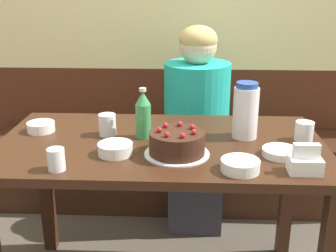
# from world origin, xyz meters

# --- Properties ---
(back_wall) EXTENTS (4.80, 0.04, 2.50)m
(back_wall) POSITION_xyz_m (0.00, 1.05, 1.25)
(back_wall) COLOR #4C2314
(back_wall) RESTS_ON ground_plane
(bench_seat) EXTENTS (2.19, 0.38, 0.45)m
(bench_seat) POSITION_xyz_m (0.00, 0.83, 0.22)
(bench_seat) COLOR #381E11
(bench_seat) RESTS_ON ground_plane
(dining_table) EXTENTS (1.33, 0.72, 0.75)m
(dining_table) POSITION_xyz_m (0.00, 0.00, 0.64)
(dining_table) COLOR #381E11
(dining_table) RESTS_ON ground_plane
(birthday_cake) EXTENTS (0.25, 0.25, 0.11)m
(birthday_cake) POSITION_xyz_m (0.07, -0.13, 0.79)
(birthday_cake) COLOR white
(birthday_cake) RESTS_ON dining_table
(water_pitcher) EXTENTS (0.10, 0.10, 0.23)m
(water_pitcher) POSITION_xyz_m (0.35, 0.07, 0.86)
(water_pitcher) COLOR white
(water_pitcher) RESTS_ON dining_table
(soju_bottle) EXTENTS (0.06, 0.06, 0.21)m
(soju_bottle) POSITION_xyz_m (-0.07, 0.04, 0.85)
(soju_bottle) COLOR #388E4C
(soju_bottle) RESTS_ON dining_table
(napkin_holder) EXTENTS (0.11, 0.08, 0.11)m
(napkin_holder) POSITION_xyz_m (0.51, -0.27, 0.78)
(napkin_holder) COLOR white
(napkin_holder) RESTS_ON dining_table
(bowl_soup_white) EXTENTS (0.13, 0.13, 0.04)m
(bowl_soup_white) POSITION_xyz_m (-0.16, -0.14, 0.77)
(bowl_soup_white) COLOR white
(bowl_soup_white) RESTS_ON dining_table
(bowl_rice_small) EXTENTS (0.13, 0.13, 0.04)m
(bowl_rice_small) POSITION_xyz_m (0.29, -0.26, 0.77)
(bowl_rice_small) COLOR white
(bowl_rice_small) RESTS_ON dining_table
(bowl_side_dish) EXTENTS (0.14, 0.14, 0.03)m
(bowl_side_dish) POSITION_xyz_m (0.46, -0.12, 0.76)
(bowl_side_dish) COLOR white
(bowl_side_dish) RESTS_ON dining_table
(bowl_sauce_shallow) EXTENTS (0.12, 0.12, 0.04)m
(bowl_sauce_shallow) POSITION_xyz_m (-0.53, 0.10, 0.77)
(bowl_sauce_shallow) COLOR white
(bowl_sauce_shallow) RESTS_ON dining_table
(glass_water_tall) EXTENTS (0.08, 0.08, 0.08)m
(glass_water_tall) POSITION_xyz_m (0.58, 0.04, 0.79)
(glass_water_tall) COLOR silver
(glass_water_tall) RESTS_ON dining_table
(glass_tumbler_short) EXTENTS (0.06, 0.06, 0.08)m
(glass_tumbler_short) POSITION_xyz_m (-0.34, -0.29, 0.79)
(glass_tumbler_short) COLOR silver
(glass_tumbler_short) RESTS_ON dining_table
(glass_shot_small) EXTENTS (0.07, 0.07, 0.09)m
(glass_shot_small) POSITION_xyz_m (-0.23, 0.07, 0.79)
(glass_shot_small) COLOR silver
(glass_shot_small) RESTS_ON dining_table
(person_teal_shirt) EXTENTS (0.36, 0.36, 1.15)m
(person_teal_shirt) POSITION_xyz_m (0.16, 0.62, 0.56)
(person_teal_shirt) COLOR #33333D
(person_teal_shirt) RESTS_ON ground_plane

